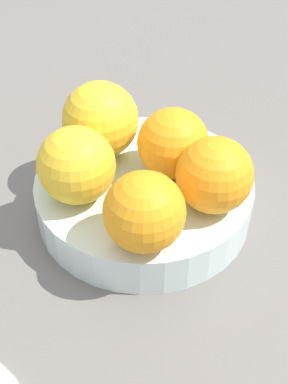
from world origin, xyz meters
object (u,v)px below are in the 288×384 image
at_px(orange_in_bowl_2, 214,175).
at_px(orange_in_bowl_1, 76,165).
at_px(orange_in_bowl_3, 97,121).
at_px(orange_in_bowl_4, 144,212).
at_px(fruit_bowl, 144,196).
at_px(orange_in_bowl_0, 173,143).

bearing_deg(orange_in_bowl_2, orange_in_bowl_1, 131.10).
height_order(orange_in_bowl_3, orange_in_bowl_4, orange_in_bowl_3).
height_order(fruit_bowl, orange_in_bowl_1, orange_in_bowl_1).
bearing_deg(orange_in_bowl_4, orange_in_bowl_3, 67.48).
height_order(fruit_bowl, orange_in_bowl_0, orange_in_bowl_0).
bearing_deg(orange_in_bowl_2, orange_in_bowl_4, 173.59).
bearing_deg(orange_in_bowl_4, orange_in_bowl_2, -6.41).
height_order(orange_in_bowl_0, orange_in_bowl_4, same).
distance_m(fruit_bowl, orange_in_bowl_1, 0.08).
distance_m(orange_in_bowl_2, orange_in_bowl_3, 0.12).
height_order(orange_in_bowl_0, orange_in_bowl_2, same).
bearing_deg(orange_in_bowl_3, orange_in_bowl_2, -78.81).
height_order(orange_in_bowl_1, orange_in_bowl_4, orange_in_bowl_1).
height_order(orange_in_bowl_0, orange_in_bowl_3, orange_in_bowl_3).
xyz_separation_m(fruit_bowl, orange_in_bowl_1, (-0.05, 0.02, 0.05)).
height_order(fruit_bowl, orange_in_bowl_3, orange_in_bowl_3).
bearing_deg(orange_in_bowl_4, orange_in_bowl_0, 30.46).
relative_size(fruit_bowl, orange_in_bowl_3, 2.80).
xyz_separation_m(orange_in_bowl_3, orange_in_bowl_4, (-0.04, -0.11, -0.00)).
relative_size(fruit_bowl, orange_in_bowl_4, 3.11).
bearing_deg(fruit_bowl, orange_in_bowl_3, 93.86).
bearing_deg(orange_in_bowl_3, orange_in_bowl_1, -145.45).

